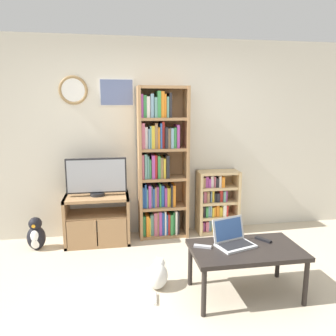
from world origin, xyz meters
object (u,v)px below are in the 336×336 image
object	(u,v)px
bookshelf_tall	(160,166)
coffee_table	(246,253)
remote_near_laptop	(263,240)
remote_far_from_laptop	(203,246)
laptop	(233,239)
penguin_figurine	(36,235)
cat	(158,275)
tv_stand	(98,219)
television	(97,177)
bookshelf_short	(215,202)

from	to	relation	value
bookshelf_tall	coffee_table	world-z (taller)	bookshelf_tall
remote_near_laptop	remote_far_from_laptop	xyz separation A→B (m)	(-0.62, -0.05, 0.00)
coffee_table	laptop	size ratio (longest dim) A/B	2.52
penguin_figurine	coffee_table	bearing A→B (deg)	-32.07
laptop	cat	xyz separation A→B (m)	(-0.68, 0.17, -0.40)
tv_stand	cat	size ratio (longest dim) A/B	1.82
remote_near_laptop	coffee_table	bearing A→B (deg)	-5.82
remote_near_laptop	laptop	bearing A→B (deg)	-27.78
tv_stand	bookshelf_tall	size ratio (longest dim) A/B	0.41
laptop	television	bearing A→B (deg)	116.31
laptop	remote_near_laptop	xyz separation A→B (m)	(0.33, 0.04, -0.05)
laptop	remote_near_laptop	size ratio (longest dim) A/B	2.55
bookshelf_tall	remote_far_from_laptop	xyz separation A→B (m)	(0.18, -1.48, -0.48)
bookshelf_short	laptop	size ratio (longest dim) A/B	2.16
tv_stand	remote_near_laptop	size ratio (longest dim) A/B	5.14
tv_stand	coffee_table	size ratio (longest dim) A/B	0.80
laptop	coffee_table	bearing A→B (deg)	-57.58
laptop	penguin_figurine	size ratio (longest dim) A/B	0.98
tv_stand	bookshelf_tall	xyz separation A→B (m)	(0.83, 0.11, 0.64)
bookshelf_tall	cat	size ratio (longest dim) A/B	4.49
coffee_table	remote_far_from_laptop	world-z (taller)	remote_far_from_laptop
laptop	tv_stand	bearing A→B (deg)	116.66
coffee_table	penguin_figurine	size ratio (longest dim) A/B	2.47
remote_near_laptop	remote_far_from_laptop	bearing A→B (deg)	-29.81
television	cat	bearing A→B (deg)	-63.04
television	laptop	distance (m)	1.90
bookshelf_short	cat	bearing A→B (deg)	-126.87
bookshelf_short	laptop	xyz separation A→B (m)	(-0.30, -1.48, 0.11)
remote_far_from_laptop	bookshelf_short	bearing A→B (deg)	-177.14
television	laptop	bearing A→B (deg)	-46.44
tv_stand	laptop	bearing A→B (deg)	-46.09
remote_far_from_laptop	coffee_table	bearing A→B (deg)	104.10
television	bookshelf_short	xyz separation A→B (m)	(1.59, 0.12, -0.44)
tv_stand	remote_far_from_laptop	bearing A→B (deg)	-53.50
bookshelf_tall	penguin_figurine	size ratio (longest dim) A/B	4.85
penguin_figurine	tv_stand	bearing A→B (deg)	7.32
bookshelf_tall	cat	world-z (taller)	bookshelf_tall
television	remote_near_laptop	size ratio (longest dim) A/B	4.75
television	coffee_table	xyz separation A→B (m)	(1.39, -1.44, -0.45)
tv_stand	cat	bearing A→B (deg)	-62.54
tv_stand	television	world-z (taller)	television
bookshelf_short	remote_near_laptop	xyz separation A→B (m)	(0.03, -1.44, 0.06)
penguin_figurine	bookshelf_tall	bearing A→B (deg)	7.60
remote_near_laptop	penguin_figurine	distance (m)	2.68
remote_far_from_laptop	remote_near_laptop	bearing A→B (deg)	119.39
tv_stand	bookshelf_short	world-z (taller)	bookshelf_short
bookshelf_short	remote_near_laptop	bearing A→B (deg)	-88.96
bookshelf_short	coffee_table	world-z (taller)	bookshelf_short
tv_stand	penguin_figurine	distance (m)	0.76
bookshelf_tall	remote_near_laptop	size ratio (longest dim) A/B	12.65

